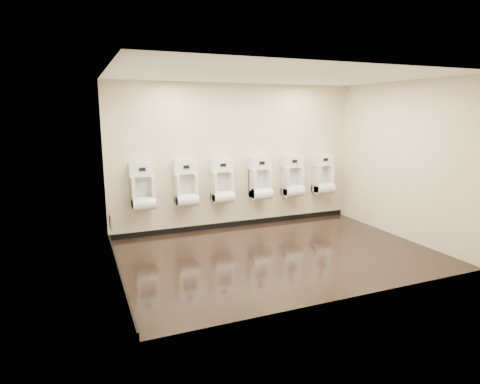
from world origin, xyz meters
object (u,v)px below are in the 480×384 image
object	(u,v)px
urinal_2	(222,184)
urinal_5	(323,177)
urinal_1	(186,187)
urinal_0	(143,190)
urinal_4	(293,179)
urinal_3	(261,181)
access_panel	(110,221)

from	to	relation	value
urinal_2	urinal_5	size ratio (longest dim) A/B	1.00
urinal_1	urinal_5	bearing A→B (deg)	0.00
urinal_0	urinal_1	xyz separation A→B (m)	(0.79, 0.00, 0.00)
urinal_4	urinal_5	xyz separation A→B (m)	(0.74, 0.00, 0.00)
urinal_2	urinal_4	bearing A→B (deg)	0.00
urinal_2	urinal_3	bearing A→B (deg)	0.00
urinal_1	urinal_3	world-z (taller)	same
urinal_0	urinal_5	distance (m)	3.78
urinal_0	urinal_3	size ratio (longest dim) A/B	1.00
access_panel	urinal_1	world-z (taller)	urinal_1
urinal_0	urinal_3	xyz separation A→B (m)	(2.31, 0.00, 0.00)
urinal_0	urinal_3	bearing A→B (deg)	0.00
access_panel	urinal_5	size ratio (longest dim) A/B	0.30
urinal_1	urinal_4	distance (m)	2.25
urinal_3	urinal_4	size ratio (longest dim) A/B	1.00
urinal_1	urinal_3	xyz separation A→B (m)	(1.52, 0.00, 0.00)
access_panel	urinal_5	bearing A→B (deg)	5.23
access_panel	urinal_3	xyz separation A→B (m)	(2.92, 0.40, 0.41)
urinal_4	urinal_1	bearing A→B (deg)	180.00
access_panel	urinal_5	xyz separation A→B (m)	(4.39, 0.40, 0.41)
urinal_0	urinal_4	size ratio (longest dim) A/B	1.00
urinal_3	urinal_5	bearing A→B (deg)	0.00
urinal_0	urinal_1	distance (m)	0.79
urinal_1	urinal_5	xyz separation A→B (m)	(2.99, 0.00, 0.00)
urinal_1	urinal_4	size ratio (longest dim) A/B	1.00
urinal_0	urinal_4	xyz separation A→B (m)	(3.04, 0.00, 0.00)
urinal_2	urinal_4	distance (m)	1.54
urinal_5	urinal_2	bearing A→B (deg)	180.00
urinal_1	urinal_2	world-z (taller)	same
access_panel	urinal_3	world-z (taller)	urinal_3
urinal_2	urinal_0	bearing A→B (deg)	180.00
urinal_1	urinal_3	bearing A→B (deg)	0.00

